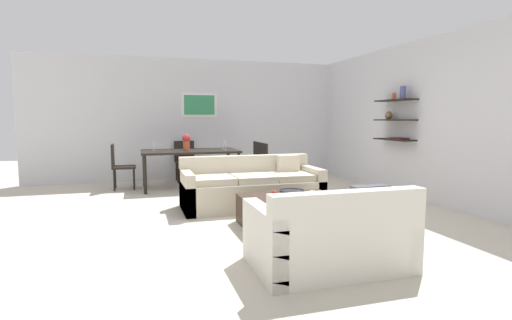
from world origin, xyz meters
TOP-DOWN VIEW (x-y plane):
  - ground_plane at (0.00, 0.00)m, footprint 18.00×18.00m
  - back_wall_unit at (0.30, 3.53)m, footprint 8.40×0.09m
  - right_wall_shelf_unit at (3.03, 0.60)m, footprint 0.34×8.20m
  - sofa_beige at (0.12, 0.34)m, footprint 2.13×0.90m
  - loveseat_white at (0.12, -2.29)m, footprint 1.40×0.90m
  - coffee_table at (0.28, -0.94)m, footprint 1.20×1.02m
  - decorative_bowl at (0.31, -0.86)m, footprint 0.32×0.32m
  - candle_jar at (0.58, -0.90)m, footprint 0.06×0.06m
  - apple_on_coffee_table at (0.09, -0.82)m, footprint 0.09×0.09m
  - dining_table at (-0.57, 2.34)m, footprint 1.88×1.02m
  - dining_chair_left_far at (-1.91, 2.57)m, footprint 0.44×0.44m
  - dining_chair_right_near at (0.78, 2.11)m, footprint 0.44×0.44m
  - dining_chair_right_far at (0.78, 2.57)m, footprint 0.44×0.44m
  - dining_chair_head at (-0.57, 3.26)m, footprint 0.44×0.44m
  - wine_glass_left_far at (-1.26, 2.47)m, footprint 0.07×0.07m
  - wine_glass_right_far at (0.12, 2.47)m, footprint 0.07×0.07m
  - wine_glass_right_near at (0.12, 2.22)m, footprint 0.06×0.06m
  - wine_glass_head at (-0.57, 2.79)m, footprint 0.07×0.07m
  - centerpiece_vase at (-0.64, 2.37)m, footprint 0.16×0.16m

SIDE VIEW (x-z plane):
  - ground_plane at x=0.00m, z-range 0.00..0.00m
  - coffee_table at x=0.28m, z-range 0.00..0.38m
  - sofa_beige at x=0.12m, z-range -0.10..0.68m
  - loveseat_white at x=0.12m, z-range -0.10..0.68m
  - candle_jar at x=0.58m, z-range 0.38..0.45m
  - apple_on_coffee_table at x=0.09m, z-range 0.38..0.47m
  - decorative_bowl at x=0.31m, z-range 0.38..0.47m
  - dining_chair_left_far at x=-1.91m, z-range 0.06..0.94m
  - dining_chair_right_near at x=0.78m, z-range 0.06..0.94m
  - dining_chair_right_far at x=0.78m, z-range 0.06..0.94m
  - dining_chair_head at x=-0.57m, z-range 0.06..0.94m
  - dining_table at x=-0.57m, z-range 0.31..1.06m
  - wine_glass_head at x=-0.57m, z-range 0.78..0.92m
  - wine_glass_right_far at x=0.12m, z-range 0.78..0.92m
  - wine_glass_left_far at x=-1.26m, z-range 0.78..0.95m
  - wine_glass_right_near at x=0.12m, z-range 0.78..0.96m
  - centerpiece_vase at x=-0.64m, z-range 0.77..1.08m
  - right_wall_shelf_unit at x=3.03m, z-range 0.00..2.70m
  - back_wall_unit at x=0.30m, z-range 0.00..2.70m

